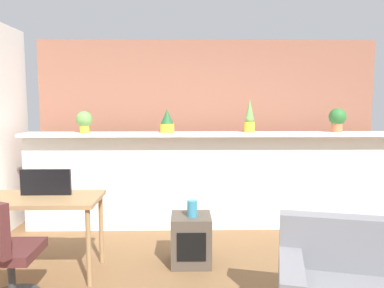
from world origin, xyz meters
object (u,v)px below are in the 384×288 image
(potted_plant_1, at_px, (167,122))
(vase_on_shelf, at_px, (192,208))
(tv_monitor, at_px, (46,182))
(potted_plant_3, at_px, (337,119))
(side_cube_shelf, at_px, (191,240))
(potted_plant_0, at_px, (84,121))
(desk, at_px, (41,206))
(potted_plant_2, at_px, (250,118))
(office_chair, at_px, (4,262))

(potted_plant_1, bearing_deg, vase_on_shelf, -74.23)
(vase_on_shelf, bearing_deg, potted_plant_1, 105.77)
(potted_plant_1, xyz_separation_m, tv_monitor, (-1.11, -1.13, -0.52))
(potted_plant_3, xyz_separation_m, vase_on_shelf, (-1.88, -1.09, -0.85))
(potted_plant_3, distance_m, side_cube_shelf, 2.47)
(potted_plant_0, xyz_separation_m, vase_on_shelf, (1.32, -1.04, -0.83))
(desk, bearing_deg, potted_plant_2, 30.17)
(tv_monitor, height_order, vase_on_shelf, tv_monitor)
(potted_plant_0, bearing_deg, potted_plant_1, -0.01)
(desk, xyz_separation_m, vase_on_shelf, (1.43, 0.18, -0.08))
(potted_plant_1, bearing_deg, desk, -133.05)
(office_chair, height_order, side_cube_shelf, office_chair)
(side_cube_shelf, bearing_deg, office_chair, -151.46)
(office_chair, bearing_deg, vase_on_shelf, 27.65)
(potted_plant_3, relative_size, vase_on_shelf, 1.88)
(potted_plant_3, bearing_deg, side_cube_shelf, -150.53)
(potted_plant_1, xyz_separation_m, desk, (-1.13, -1.21, -0.73))
(potted_plant_0, height_order, office_chair, potted_plant_0)
(potted_plant_2, relative_size, vase_on_shelf, 2.61)
(office_chair, bearing_deg, potted_plant_1, 56.55)
(potted_plant_0, relative_size, potted_plant_3, 0.89)
(potted_plant_0, height_order, tv_monitor, potted_plant_0)
(desk, relative_size, vase_on_shelf, 6.77)
(potted_plant_2, bearing_deg, potted_plant_0, -178.57)
(potted_plant_1, height_order, office_chair, potted_plant_1)
(potted_plant_1, distance_m, desk, 1.82)
(potted_plant_3, xyz_separation_m, side_cube_shelf, (-1.89, -1.07, -1.18))
(potted_plant_2, relative_size, potted_plant_3, 1.39)
(potted_plant_2, xyz_separation_m, tv_monitor, (-2.15, -1.19, -0.56))
(potted_plant_1, relative_size, potted_plant_2, 0.70)
(potted_plant_0, relative_size, office_chair, 0.30)
(desk, height_order, side_cube_shelf, desk)
(potted_plant_3, distance_m, office_chair, 3.99)
(potted_plant_1, relative_size, potted_plant_3, 0.97)
(potted_plant_1, relative_size, tv_monitor, 0.62)
(potted_plant_2, distance_m, tv_monitor, 2.52)
(potted_plant_2, bearing_deg, potted_plant_1, -177.15)
(potted_plant_1, distance_m, side_cube_shelf, 1.55)
(tv_monitor, relative_size, vase_on_shelf, 2.92)
(potted_plant_0, bearing_deg, tv_monitor, -94.04)
(office_chair, bearing_deg, potted_plant_2, 39.80)
(tv_monitor, distance_m, office_chair, 0.84)
(potted_plant_0, distance_m, tv_monitor, 1.26)
(potted_plant_0, distance_m, potted_plant_2, 2.07)
(potted_plant_0, height_order, potted_plant_3, potted_plant_3)
(potted_plant_1, relative_size, side_cube_shelf, 0.59)
(potted_plant_2, xyz_separation_m, office_chair, (-2.24, -1.87, -1.04))
(potted_plant_1, height_order, potted_plant_2, potted_plant_2)
(potted_plant_0, bearing_deg, side_cube_shelf, -37.67)
(tv_monitor, bearing_deg, vase_on_shelf, 4.02)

